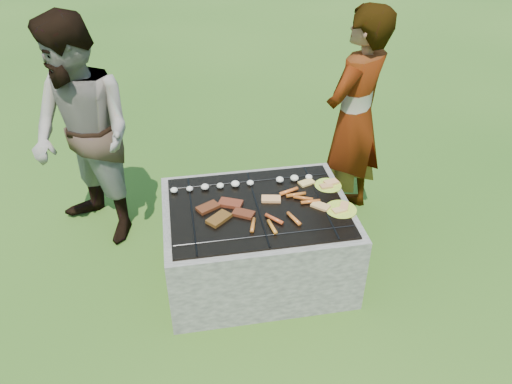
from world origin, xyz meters
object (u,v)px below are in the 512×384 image
at_px(plate_near, 341,209).
at_px(cook, 354,119).
at_px(plate_far, 328,185).
at_px(bystander, 84,137).
at_px(fire_pit, 257,243).

bearing_deg(plate_near, cook, 66.66).
height_order(plate_far, cook, cook).
bearing_deg(plate_near, bystander, 154.38).
bearing_deg(bystander, plate_far, 31.58).
relative_size(fire_pit, cook, 0.73).
xyz_separation_m(fire_pit, plate_near, (0.56, -0.13, 0.33)).
height_order(cook, bystander, bystander).
xyz_separation_m(fire_pit, cook, (0.89, 0.64, 0.61)).
bearing_deg(bystander, cook, 46.75).
bearing_deg(plate_far, fire_pit, -163.04).
height_order(fire_pit, cook, cook).
bearing_deg(fire_pit, plate_near, -13.12).
bearing_deg(plate_far, bystander, 162.99).
bearing_deg(bystander, fire_pit, 17.76).
height_order(plate_near, bystander, bystander).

